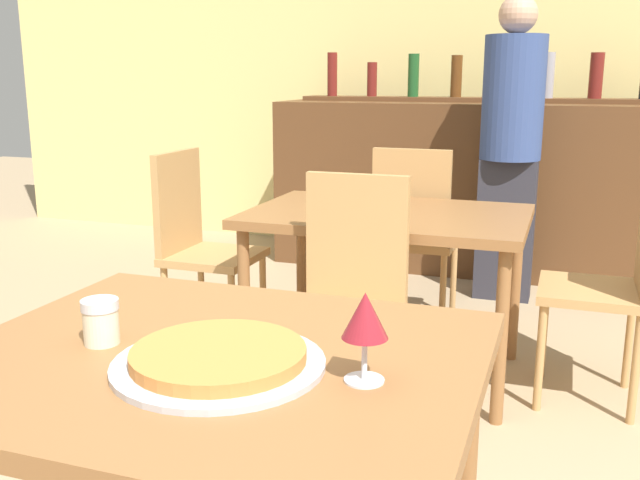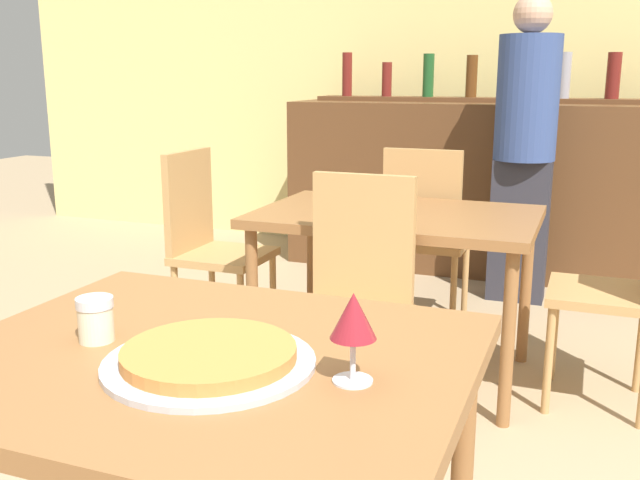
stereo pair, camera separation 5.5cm
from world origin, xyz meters
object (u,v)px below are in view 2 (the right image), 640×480
chair_far_side_left (208,237)px  wine_glass (353,319)px  chair_far_side_right (627,275)px  chair_far_side_back (425,228)px  chair_far_side_front (354,290)px  pizza_tray (209,357)px  cheese_shaker (96,319)px  person_standing (525,140)px

chair_far_side_left → wine_glass: chair_far_side_left is taller
chair_far_side_right → chair_far_side_back: bearing=-121.5°
chair_far_side_back → chair_far_side_left: bearing=31.5°
chair_far_side_back → chair_far_side_front: bearing=90.0°
pizza_tray → wine_glass: size_ratio=2.42×
chair_far_side_left → chair_far_side_right: bearing=-90.0°
cheese_shaker → person_standing: bearing=80.5°
chair_far_side_left → wine_glass: bearing=-143.6°
cheese_shaker → person_standing: person_standing is taller
chair_far_side_front → chair_far_side_right: 1.07m
chair_far_side_back → chair_far_side_right: 1.07m
chair_far_side_front → cheese_shaker: size_ratio=10.55×
chair_far_side_back → chair_far_side_left: size_ratio=1.00×
chair_far_side_back → wine_glass: 2.41m
chair_far_side_front → cheese_shaker: 1.27m
pizza_tray → cheese_shaker: 0.27m
chair_far_side_back → wine_glass: bearing=99.8°
chair_far_side_left → pizza_tray: 2.12m
chair_far_side_back → chair_far_side_left: same height
cheese_shaker → wine_glass: bearing=-0.0°
chair_far_side_back → cheese_shaker: bearing=86.9°
person_standing → chair_far_side_right: bearing=-67.7°
pizza_tray → chair_far_side_right: bearing=67.0°
cheese_shaker → person_standing: 3.12m
chair_far_side_back → cheese_shaker: chair_far_side_back is taller
cheese_shaker → wine_glass: size_ratio=0.56×
chair_far_side_left → cheese_shaker: size_ratio=10.55×
pizza_tray → cheese_shaker: size_ratio=4.31×
cheese_shaker → wine_glass: wine_glass is taller
chair_far_side_right → pizza_tray: 1.99m
chair_far_side_left → wine_glass: (1.32, -1.79, 0.35)m
person_standing → chair_far_side_left: bearing=-135.3°
chair_far_side_left → pizza_tray: chair_far_side_left is taller
chair_far_side_front → pizza_tray: (0.14, -1.26, 0.25)m
chair_far_side_right → pizza_tray: (-0.77, -1.82, 0.25)m
cheese_shaker → chair_far_side_front: bearing=84.1°
chair_far_side_back → pizza_tray: (0.14, -2.38, 0.25)m
cheese_shaker → pizza_tray: bearing=-6.2°
chair_far_side_right → wine_glass: size_ratio=5.92×
chair_far_side_left → chair_far_side_right: same height
chair_far_side_back → cheese_shaker: 2.37m
chair_far_side_back → pizza_tray: chair_far_side_back is taller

